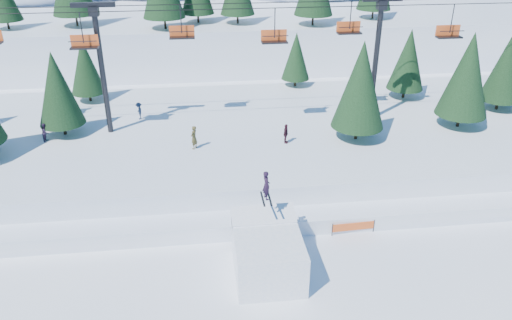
{
  "coord_description": "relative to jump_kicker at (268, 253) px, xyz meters",
  "views": [
    {
      "loc": [
        -1.73,
        -20.9,
        18.81
      ],
      "look_at": [
        1.57,
        6.0,
        5.2
      ],
      "focal_mm": 35.0,
      "sensor_mm": 36.0,
      "label": 1
    }
  ],
  "objects": [
    {
      "name": "banner_near",
      "position": [
        6.05,
        3.14,
        -0.85
      ],
      "size": [
        2.86,
        0.19,
        0.9
      ],
      "color": "black",
      "rests_on": "ground"
    },
    {
      "name": "conifer_stand",
      "position": [
        -0.62,
        16.08,
        5.39
      ],
      "size": [
        63.59,
        17.73,
        9.42
      ],
      "color": "black",
      "rests_on": "mid_shelf"
    },
    {
      "name": "ground",
      "position": [
        -1.72,
        -1.77,
        -1.39
      ],
      "size": [
        160.0,
        160.0,
        0.0
      ],
      "primitive_type": "plane",
      "color": "white",
      "rests_on": "ground"
    },
    {
      "name": "mid_shelf",
      "position": [
        -1.72,
        16.23,
        -0.14
      ],
      "size": [
        70.0,
        22.0,
        2.5
      ],
      "primitive_type": "cube",
      "color": "white",
      "rests_on": "ground"
    },
    {
      "name": "berm",
      "position": [
        -1.72,
        6.23,
        -0.84
      ],
      "size": [
        70.0,
        6.0,
        1.1
      ],
      "primitive_type": "cube",
      "color": "white",
      "rests_on": "ground"
    },
    {
      "name": "distant_skiers",
      "position": [
        -2.35,
        16.3,
        1.91
      ],
      "size": [
        28.08,
        9.42,
        1.83
      ],
      "color": "#3E1B26",
      "rests_on": "mid_shelf"
    },
    {
      "name": "banner_far",
      "position": [
        7.71,
        3.95,
        -0.85
      ],
      "size": [
        2.86,
        0.21,
        0.9
      ],
      "color": "black",
      "rests_on": "ground"
    },
    {
      "name": "chairlift",
      "position": [
        -0.11,
        16.27,
        7.93
      ],
      "size": [
        46.0,
        3.21,
        10.28
      ],
      "color": "black",
      "rests_on": "mid_shelf"
    },
    {
      "name": "jump_kicker",
      "position": [
        0.0,
        0.0,
        0.0
      ],
      "size": [
        3.78,
        5.15,
        5.85
      ],
      "color": "white",
      "rests_on": "ground"
    }
  ]
}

